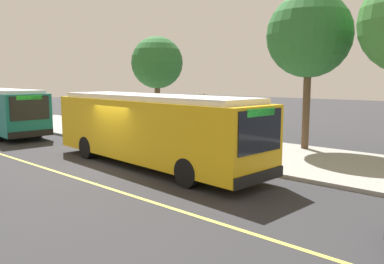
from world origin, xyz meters
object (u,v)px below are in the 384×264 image
pedestrian_commuter (178,128)px  waiting_bench (200,134)px  route_sign_post (203,116)px  transit_bus_main (151,127)px  transit_bus_second (1,109)px

pedestrian_commuter → waiting_bench: bearing=93.7°
route_sign_post → transit_bus_main: bearing=-105.8°
transit_bus_main → waiting_bench: bearing=109.4°
transit_bus_second → route_sign_post: size_ratio=3.78×
transit_bus_second → transit_bus_main: bearing=1.0°
waiting_bench → route_sign_post: (2.50, -2.63, 1.32)m
waiting_bench → route_sign_post: size_ratio=0.57×
waiting_bench → pedestrian_commuter: 1.87m
transit_bus_main → transit_bus_second: 14.49m
transit_bus_second → pedestrian_commuter: size_ratio=6.27×
transit_bus_main → waiting_bench: (-1.80, 5.11, -0.98)m
transit_bus_second → pedestrian_commuter: 13.30m
transit_bus_main → transit_bus_second: (-14.49, -0.26, -0.00)m
transit_bus_second → route_sign_post: same height
transit_bus_second → route_sign_post: 15.44m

